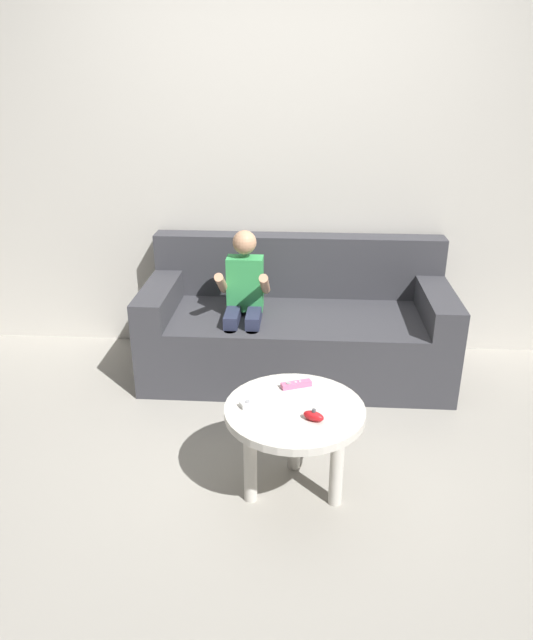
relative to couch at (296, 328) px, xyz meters
The scene contains 8 objects.
ground_plane 1.24m from the couch, 97.90° to the right, with size 10.09×10.09×0.00m, color #9E998E.
wall_back 1.06m from the couch, 112.62° to the left, with size 5.04×0.05×2.50m, color beige.
couch is the anchor object (origin of this frame).
person_seated_on_couch 0.43m from the couch, 150.82° to the right, with size 0.30×0.37×0.93m.
coffee_table 1.21m from the couch, 89.29° to the right, with size 0.61×0.61×0.45m.
game_remote_pink_near_edge 1.05m from the couch, 89.05° to the right, with size 0.14×0.08×0.03m.
nunchuk_red 1.32m from the couch, 85.87° to the right, with size 0.10×0.08×0.05m.
game_remote_white_far_corner 1.22m from the couch, 97.32° to the right, with size 0.14×0.10×0.03m.
Camera 1 is at (0.20, -2.17, 1.78)m, focal length 32.90 mm.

